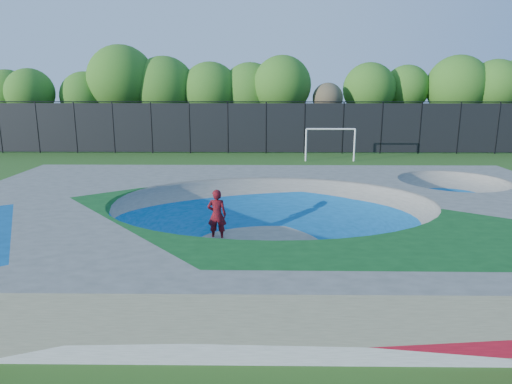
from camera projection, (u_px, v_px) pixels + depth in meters
ground at (271, 243)px, 15.64m from camera, size 120.00×120.00×0.00m
skate_deck at (272, 222)px, 15.47m from camera, size 22.00×14.00×1.50m
skater at (217, 215)px, 15.79m from camera, size 0.67×0.45×1.81m
skateboard at (217, 239)px, 15.99m from camera, size 0.79×0.24×0.05m
soccer_goal at (330, 138)px, 31.99m from camera, size 3.53×0.12×2.34m
fence at (266, 127)px, 35.59m from camera, size 48.09×0.09×4.04m
treeline at (276, 88)px, 40.18m from camera, size 52.12×7.29×8.70m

